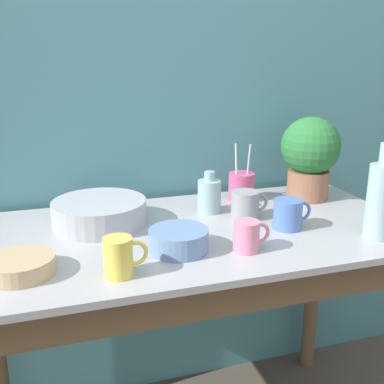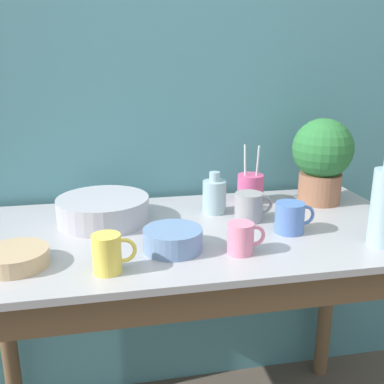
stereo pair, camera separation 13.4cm
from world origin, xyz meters
TOP-DOWN VIEW (x-y plane):
  - wall_back at (0.00, 0.75)m, footprint 6.00×0.05m
  - counter_table at (0.00, 0.32)m, footprint 1.39×0.69m
  - potted_plant at (0.51, 0.52)m, footprint 0.21×0.21m
  - bowl_wash_large at (-0.26, 0.47)m, footprint 0.29×0.29m
  - bottle_short at (0.10, 0.48)m, footprint 0.08×0.08m
  - mug_blue at (0.29, 0.27)m, footprint 0.12×0.09m
  - mug_yellow at (-0.26, 0.11)m, footprint 0.11×0.07m
  - mug_pink at (0.10, 0.15)m, footprint 0.11×0.07m
  - mug_grey at (0.20, 0.39)m, footprint 0.13×0.09m
  - bowl_small_blue at (-0.08, 0.21)m, footprint 0.16×0.16m
  - bowl_small_tan at (-0.49, 0.19)m, footprint 0.17×0.17m
  - utensil_cup at (0.26, 0.58)m, footprint 0.09×0.09m

SIDE VIEW (x-z plane):
  - counter_table at x=0.00m, z-range 0.26..1.11m
  - bowl_small_tan at x=-0.49m, z-range 0.85..0.89m
  - bowl_small_blue at x=-0.08m, z-range 0.85..0.91m
  - bowl_wash_large at x=-0.26m, z-range 0.85..0.93m
  - mug_pink at x=0.10m, z-range 0.85..0.93m
  - mug_grey at x=0.20m, z-range 0.85..0.94m
  - mug_blue at x=0.29m, z-range 0.85..0.94m
  - mug_yellow at x=-0.26m, z-range 0.85..0.95m
  - utensil_cup at x=0.26m, z-range 0.79..1.00m
  - bottle_short at x=0.10m, z-range 0.84..0.98m
  - potted_plant at x=0.51m, z-range 0.86..1.17m
  - wall_back at x=0.00m, z-range 0.00..2.40m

